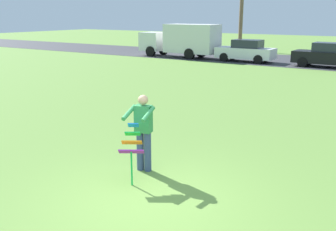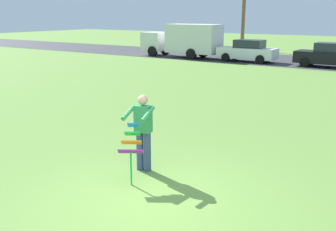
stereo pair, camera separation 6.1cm
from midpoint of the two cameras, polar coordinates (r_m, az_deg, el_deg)
ground_plane at (r=7.34m, az=-2.79°, el=-12.87°), size 120.00×120.00×0.00m
person_kite_flyer at (r=8.42m, az=-3.54°, el=-2.16°), size 0.64×0.73×1.73m
kite_held at (r=7.91m, az=-5.22°, el=-4.33°), size 0.64×0.73×1.20m
parked_truck_white_box at (r=31.14m, az=2.57°, el=11.18°), size 6.75×2.24×2.62m
parked_car_white at (r=28.89m, az=11.79°, el=9.33°), size 4.21×1.85×1.60m
parked_car_black at (r=27.37m, az=22.93°, el=8.19°), size 4.26×1.95×1.60m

